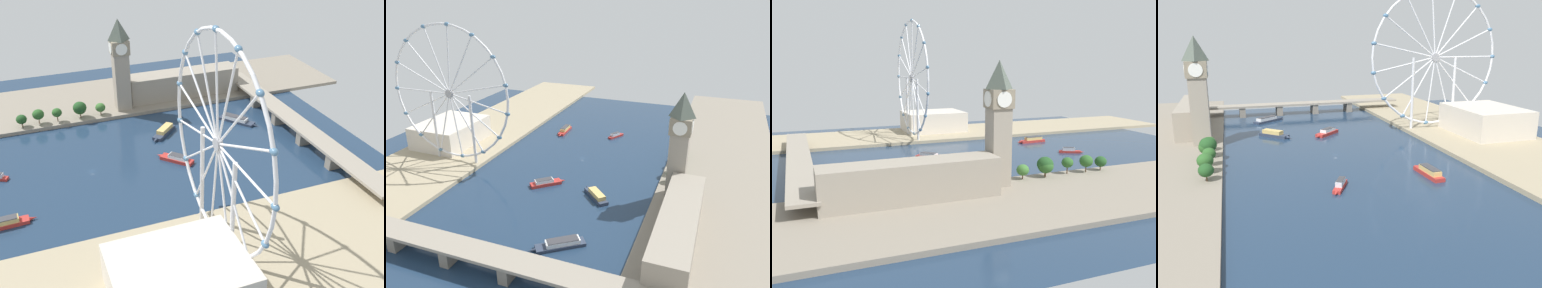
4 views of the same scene
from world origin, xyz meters
TOP-DOWN VIEW (x-y plane):
  - ground_plane at (0.00, 0.00)m, footprint 412.01×412.01m
  - riverbank_left at (-121.00, 0.00)m, footprint 90.00×520.00m
  - clock_tower at (-90.00, 45.53)m, footprint 15.73×15.73m
  - parliament_block at (-99.63, 104.79)m, footprint 22.00×102.53m
  - tree_row_embankment at (-84.55, -3.96)m, footprint 11.81×72.83m
  - ferris_wheel at (101.36, 49.38)m, footprint 116.75×3.20m
  - riverside_hall at (132.92, 16.89)m, footprint 50.10×64.53m
  - river_bridge at (-0.00, 162.48)m, footprint 224.01×17.06m
  - tour_boat_1 at (-35.38, 64.79)m, footprint 25.63×25.89m
  - tour_boat_2 at (42.61, -59.04)m, footprint 7.76×31.32m
  - tour_boat_3 at (-34.37, 128.65)m, footprint 31.73×25.66m
  - tour_boat_4 at (8.51, 59.82)m, footprint 24.52×23.13m

SIDE VIEW (x-z plane):
  - ground_plane at x=0.00m, z-range 0.00..0.00m
  - riverbank_left at x=-121.00m, z-range 0.00..3.00m
  - tour_boat_3 at x=-34.37m, z-range -0.41..4.72m
  - tour_boat_4 at x=8.51m, z-range -0.52..4.84m
  - tour_boat_2 at x=42.61m, z-range -0.48..5.24m
  - tour_boat_1 at x=-35.38m, z-range -0.46..5.22m
  - river_bridge at x=0.00m, z-range 3.03..14.96m
  - tree_row_embankment at x=-84.55m, z-range 3.82..17.78m
  - riverside_hall at x=132.92m, z-range 3.00..24.78m
  - parliament_block at x=-99.63m, z-range 3.00..25.81m
  - clock_tower at x=-90.00m, z-range 4.60..83.23m
  - ferris_wheel at x=101.36m, z-range 3.68..122.27m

